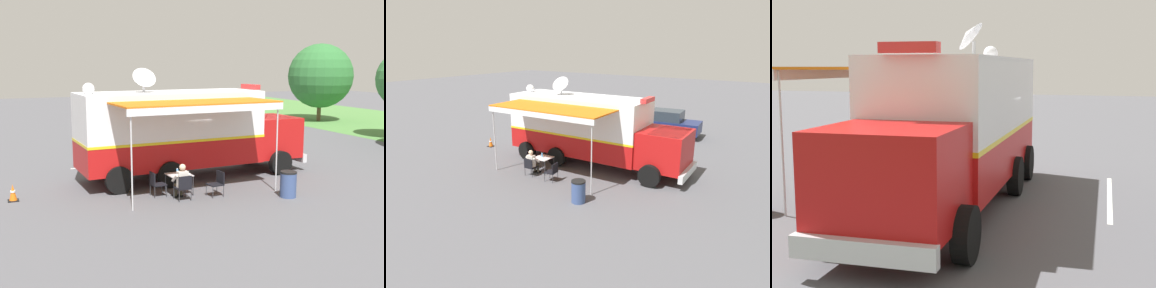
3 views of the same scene
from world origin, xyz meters
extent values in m
plane|color=#515156|center=(0.00, 0.00, 0.00)|extent=(100.00, 100.00, 0.00)
cube|color=silver|center=(-3.57, -1.02, 0.00)|extent=(0.35, 4.80, 0.01)
cube|color=#B71414|center=(0.00, 0.00, 1.15)|extent=(2.84, 7.31, 1.10)
cube|color=white|center=(0.00, 0.00, 2.55)|extent=(2.84, 7.31, 1.70)
cube|color=yellow|center=(0.00, 0.00, 1.70)|extent=(2.86, 7.33, 0.10)
cube|color=#B71414|center=(-0.22, 4.64, 1.45)|extent=(2.40, 2.21, 1.70)
cube|color=#28333D|center=(-0.23, 4.84, 1.95)|extent=(2.22, 1.57, 0.70)
cube|color=silver|center=(-0.27, 5.77, 0.55)|extent=(2.38, 0.31, 0.36)
cylinder|color=black|center=(-1.46, 4.39, 0.50)|extent=(0.35, 1.01, 1.00)
cylinder|color=black|center=(1.04, 4.50, 0.50)|extent=(0.35, 1.01, 1.00)
cylinder|color=black|center=(-1.22, -0.60, 0.50)|extent=(0.35, 1.01, 1.00)
cylinder|color=black|center=(1.27, -0.48, 0.50)|extent=(0.35, 1.01, 1.00)
cylinder|color=black|center=(-1.13, -2.58, 0.50)|extent=(0.35, 1.01, 1.00)
cylinder|color=black|center=(1.37, -2.46, 0.50)|extent=(0.35, 1.01, 1.00)
cube|color=white|center=(0.00, 0.00, 3.45)|extent=(2.84, 7.31, 0.10)
cube|color=red|center=(-0.18, 3.70, 3.62)|extent=(1.11, 0.33, 0.20)
cylinder|color=silver|center=(0.05, -1.08, 3.73)|extent=(0.10, 0.10, 0.45)
cone|color=silver|center=(0.20, -1.07, 4.13)|extent=(0.76, 0.93, 0.81)
sphere|color=white|center=(0.15, -3.20, 3.68)|extent=(0.44, 0.44, 0.44)
cube|color=orange|center=(2.35, 0.11, 3.25)|extent=(2.47, 5.86, 0.06)
cube|color=white|center=(3.41, 0.16, 3.11)|extent=(0.35, 5.76, 0.24)
cylinder|color=silver|center=(3.22, 2.89, 1.63)|extent=(0.05, 0.05, 3.25)
cylinder|color=silver|center=(3.48, -2.57, 1.63)|extent=(0.05, 0.05, 3.25)
cube|color=silver|center=(2.28, -0.52, 0.71)|extent=(0.84, 0.84, 0.03)
cylinder|color=#333338|center=(1.90, -0.17, 0.35)|extent=(0.03, 0.03, 0.70)
cylinder|color=#333338|center=(2.64, -0.13, 0.35)|extent=(0.03, 0.03, 0.70)
cylinder|color=#333338|center=(1.93, -0.91, 0.35)|extent=(0.03, 0.03, 0.70)
cylinder|color=#333338|center=(2.67, -0.87, 0.35)|extent=(0.03, 0.03, 0.70)
cylinder|color=#4C99D8|center=(2.28, -0.59, 0.83)|extent=(0.07, 0.07, 0.20)
cylinder|color=white|center=(2.28, -0.59, 0.94)|extent=(0.04, 0.04, 0.02)
cube|color=black|center=(2.98, -0.67, 0.42)|extent=(0.50, 0.50, 0.04)
cube|color=black|center=(3.20, -0.66, 0.65)|extent=(0.06, 0.48, 0.44)
cylinder|color=#333338|center=(2.77, -0.90, 0.21)|extent=(0.02, 0.02, 0.42)
cylinder|color=#333338|center=(2.75, -0.46, 0.21)|extent=(0.02, 0.02, 0.42)
cylinder|color=#333338|center=(3.21, -0.88, 0.21)|extent=(0.02, 0.02, 0.42)
cylinder|color=#333338|center=(3.19, -0.44, 0.21)|extent=(0.02, 0.02, 0.42)
cube|color=black|center=(2.21, -1.27, 0.42)|extent=(0.50, 0.50, 0.04)
cube|color=black|center=(2.22, -1.49, 0.65)|extent=(0.48, 0.06, 0.44)
cylinder|color=#333338|center=(1.98, -1.06, 0.21)|extent=(0.02, 0.02, 0.42)
cylinder|color=#333338|center=(2.42, -1.04, 0.21)|extent=(0.02, 0.02, 0.42)
cylinder|color=#333338|center=(2.00, -1.50, 0.21)|extent=(0.02, 0.02, 0.42)
cylinder|color=#333338|center=(2.44, -1.48, 0.21)|extent=(0.02, 0.02, 0.42)
cube|color=black|center=(2.99, 0.55, 0.42)|extent=(0.53, 0.53, 0.04)
cube|color=black|center=(2.96, 0.76, 0.65)|extent=(0.48, 0.10, 0.44)
cylinder|color=#333338|center=(3.23, 0.35, 0.21)|extent=(0.02, 0.02, 0.42)
cylinder|color=#333338|center=(2.80, 0.30, 0.21)|extent=(0.02, 0.02, 0.42)
cylinder|color=#333338|center=(3.18, 0.79, 0.21)|extent=(0.02, 0.02, 0.42)
cylinder|color=#333338|center=(2.74, 0.74, 0.21)|extent=(0.02, 0.02, 0.42)
cube|color=silver|center=(2.98, -0.67, 0.72)|extent=(0.26, 0.37, 0.56)
sphere|color=beige|center=(2.98, -0.67, 1.14)|extent=(0.22, 0.22, 0.22)
cylinder|color=silver|center=(2.87, -0.91, 0.76)|extent=(0.43, 0.11, 0.34)
cylinder|color=silver|center=(2.85, -0.45, 0.76)|extent=(0.43, 0.11, 0.34)
cylinder|color=#383323|center=(2.81, -0.78, 0.44)|extent=(0.39, 0.15, 0.13)
cylinder|color=#383323|center=(2.63, -0.79, 0.21)|extent=(0.11, 0.11, 0.42)
cube|color=black|center=(2.57, -0.79, 0.04)|extent=(0.24, 0.11, 0.07)
cylinder|color=#383323|center=(2.80, -0.58, 0.44)|extent=(0.39, 0.15, 0.13)
cylinder|color=#383323|center=(2.62, -0.59, 0.21)|extent=(0.11, 0.11, 0.42)
cube|color=black|center=(2.56, -0.59, 0.04)|extent=(0.24, 0.11, 0.07)
cylinder|color=#384C7F|center=(4.07, 2.84, 0.42)|extent=(0.56, 0.56, 0.85)
cylinder|color=black|center=(4.07, 2.84, 0.88)|extent=(0.57, 0.57, 0.06)
cube|color=black|center=(0.88, -5.99, 0.01)|extent=(0.36, 0.36, 0.03)
cone|color=orange|center=(0.88, -5.99, 0.31)|extent=(0.26, 0.26, 0.55)
cylinder|color=white|center=(0.88, -5.99, 0.33)|extent=(0.17, 0.17, 0.06)
cube|color=navy|center=(-7.94, 1.94, 0.70)|extent=(2.24, 4.37, 0.76)
cube|color=#28333D|center=(-7.92, 1.79, 1.42)|extent=(1.81, 2.26, 0.68)
cylinder|color=black|center=(-8.97, 3.14, 0.32)|extent=(0.29, 0.66, 0.64)
cylinder|color=black|center=(-7.18, 3.33, 0.32)|extent=(0.29, 0.66, 0.64)
cylinder|color=black|center=(-8.69, 0.55, 0.32)|extent=(0.29, 0.66, 0.64)
cylinder|color=black|center=(-6.90, 0.74, 0.32)|extent=(0.29, 0.66, 0.64)
cylinder|color=brown|center=(-13.95, 17.94, 0.91)|extent=(0.32, 0.32, 1.82)
sphere|color=#2D6B33|center=(-13.95, 17.94, 3.60)|extent=(5.10, 5.10, 5.10)
camera|label=1|loc=(17.69, -6.53, 4.60)|focal=44.99mm
camera|label=2|loc=(14.12, 9.89, 5.99)|focal=31.64mm
camera|label=3|loc=(-4.02, 12.52, 3.28)|focal=49.51mm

